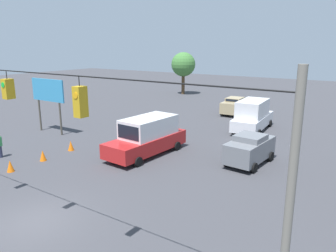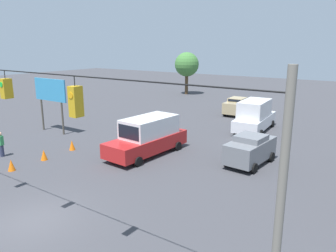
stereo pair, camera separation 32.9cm
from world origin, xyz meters
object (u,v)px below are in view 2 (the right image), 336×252
(box_truck_red_withflow_mid, at_px, (148,136))
(sedan_grey_oncoming_far, at_px, (250,149))
(pedestrian, at_px, (1,144))
(traffic_cone_second, at_px, (44,155))
(tree_horizon_left, at_px, (187,65))
(overhead_signal_span, at_px, (12,125))
(roadside_billboard, at_px, (50,93))
(traffic_cone_third, at_px, (72,145))
(traffic_cone_nearest, at_px, (11,165))
(box_truck_white_oncoming_deep, at_px, (255,116))
(sedan_tan_withflow_deep, at_px, (237,106))

(box_truck_red_withflow_mid, height_order, sedan_grey_oncoming_far, box_truck_red_withflow_mid)
(pedestrian, bearing_deg, box_truck_red_withflow_mid, -142.26)
(traffic_cone_second, distance_m, pedestrian, 3.29)
(tree_horizon_left, bearing_deg, overhead_signal_span, 111.43)
(roadside_billboard, bearing_deg, traffic_cone_third, 155.99)
(roadside_billboard, xyz_separation_m, pedestrian, (-2.64, 6.14, -2.56))
(overhead_signal_span, bearing_deg, tree_horizon_left, -68.57)
(sedan_grey_oncoming_far, xyz_separation_m, traffic_cone_nearest, (11.60, 9.43, -0.65))
(sedan_grey_oncoming_far, bearing_deg, box_truck_red_withflow_mid, 17.80)
(box_truck_red_withflow_mid, bearing_deg, pedestrian, 37.74)
(overhead_signal_span, bearing_deg, traffic_cone_second, -40.65)
(overhead_signal_span, distance_m, traffic_cone_third, 11.26)
(box_truck_white_oncoming_deep, distance_m, traffic_cone_nearest, 19.91)
(roadside_billboard, bearing_deg, tree_horizon_left, -85.01)
(box_truck_white_oncoming_deep, height_order, pedestrian, box_truck_white_oncoming_deep)
(traffic_cone_third, bearing_deg, traffic_cone_second, 94.20)
(roadside_billboard, bearing_deg, overhead_signal_span, 139.12)
(tree_horizon_left, bearing_deg, roadside_billboard, 94.99)
(box_truck_red_withflow_mid, distance_m, pedestrian, 10.10)
(traffic_cone_nearest, bearing_deg, traffic_cone_second, -89.26)
(traffic_cone_second, distance_m, traffic_cone_third, 2.51)
(box_truck_red_withflow_mid, bearing_deg, traffic_cone_nearest, 55.89)
(box_truck_white_oncoming_deep, xyz_separation_m, tree_horizon_left, (16.76, -15.73, 3.18))
(sedan_tan_withflow_deep, distance_m, traffic_cone_second, 21.89)
(traffic_cone_nearest, distance_m, traffic_cone_third, 4.83)
(sedan_grey_oncoming_far, xyz_separation_m, traffic_cone_third, (11.81, 4.61, -0.65))
(sedan_grey_oncoming_far, distance_m, tree_horizon_left, 31.28)
(overhead_signal_span, distance_m, sedan_grey_oncoming_far, 14.11)
(sedan_tan_withflow_deep, distance_m, pedestrian, 23.86)
(box_truck_white_oncoming_deep, height_order, tree_horizon_left, tree_horizon_left)
(overhead_signal_span, bearing_deg, roadside_billboard, -40.88)
(box_truck_red_withflow_mid, xyz_separation_m, pedestrian, (7.98, 6.18, -0.43))
(pedestrian, bearing_deg, traffic_cone_nearest, 159.93)
(traffic_cone_third, bearing_deg, roadside_billboard, -24.01)
(sedan_grey_oncoming_far, bearing_deg, pedestrian, 29.60)
(sedan_grey_oncoming_far, xyz_separation_m, tree_horizon_left, (19.58, -24.14, 3.54))
(overhead_signal_span, bearing_deg, traffic_cone_nearest, -26.79)
(overhead_signal_span, relative_size, box_truck_white_oncoming_deep, 3.37)
(box_truck_red_withflow_mid, height_order, pedestrian, box_truck_red_withflow_mid)
(box_truck_white_oncoming_deep, relative_size, traffic_cone_second, 8.73)
(overhead_signal_span, xyz_separation_m, sedan_grey_oncoming_far, (-5.12, -12.70, -3.43))
(roadside_billboard, bearing_deg, box_truck_red_withflow_mid, -179.81)
(traffic_cone_nearest, bearing_deg, overhead_signal_span, 153.21)
(traffic_cone_third, bearing_deg, tree_horizon_left, -74.88)
(box_truck_white_oncoming_deep, xyz_separation_m, pedestrian, (11.83, 16.73, -0.49))
(box_truck_white_oncoming_deep, distance_m, tree_horizon_left, 23.21)
(overhead_signal_span, bearing_deg, box_truck_white_oncoming_deep, -96.23)
(box_truck_white_oncoming_deep, bearing_deg, sedan_tan_withflow_deep, -54.86)
(traffic_cone_third, distance_m, tree_horizon_left, 30.07)
(sedan_tan_withflow_deep, bearing_deg, sedan_grey_oncoming_far, 115.92)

